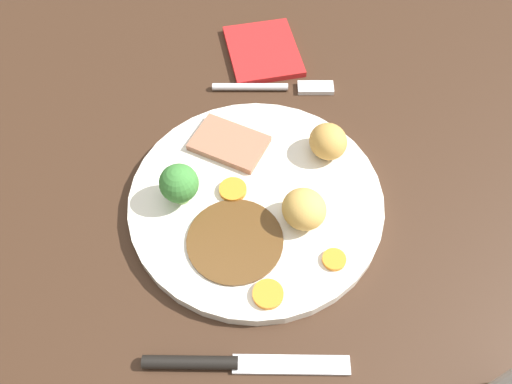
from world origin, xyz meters
TOP-DOWN VIEW (x-y plane):
  - dining_table at (0.00, 0.00)cm, footprint 120.00×84.00cm
  - dinner_plate at (0.77, -1.06)cm, footprint 27.03×27.03cm
  - gravy_pool at (6.03, -3.19)cm, footprint 9.72×9.72cm
  - meat_slice_main at (-6.27, -4.04)cm, footprint 8.37×9.60cm
  - roast_potato_left at (3.42, 3.73)cm, footprint 6.31×6.26cm
  - roast_potato_right at (-5.29, 6.86)cm, footprint 5.42×5.22cm
  - carrot_coin_front at (-0.18, -3.51)cm, footprint 2.93×2.93cm
  - carrot_coin_back at (11.77, -0.16)cm, footprint 2.94×2.94cm
  - carrot_coin_side at (8.21, 6.51)cm, footprint 2.35×2.35cm
  - broccoli_floret at (0.82, -8.87)cm, footprint 4.06×4.06cm
  - fork at (-16.42, 1.69)cm, footprint 2.03×15.26cm
  - knife at (17.78, -3.69)cm, footprint 1.88×18.52cm
  - folded_napkin at (-23.11, -0.05)cm, footprint 12.57×11.01cm

SIDE VIEW (x-z plane):
  - dining_table at x=0.00cm, z-range 0.00..3.60cm
  - fork at x=-16.42cm, z-range 3.54..4.44cm
  - folded_napkin at x=-23.11cm, z-range 3.60..4.40cm
  - knife at x=17.78cm, z-range 3.45..4.65cm
  - dinner_plate at x=0.77cm, z-range 3.60..5.00cm
  - gravy_pool at x=6.03cm, z-range 5.00..5.30cm
  - carrot_coin_side at x=8.21cm, z-range 5.00..5.46cm
  - carrot_coin_back at x=11.77cm, z-range 5.00..5.54cm
  - carrot_coin_front at x=-0.18cm, z-range 5.00..5.58cm
  - meat_slice_main at x=-6.27cm, z-range 5.00..5.80cm
  - roast_potato_right at x=-5.29cm, z-range 5.00..8.64cm
  - roast_potato_left at x=3.42cm, z-range 5.00..8.73cm
  - broccoli_floret at x=0.82cm, z-range 5.24..10.01cm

